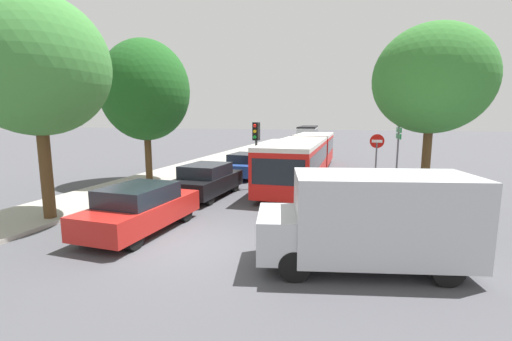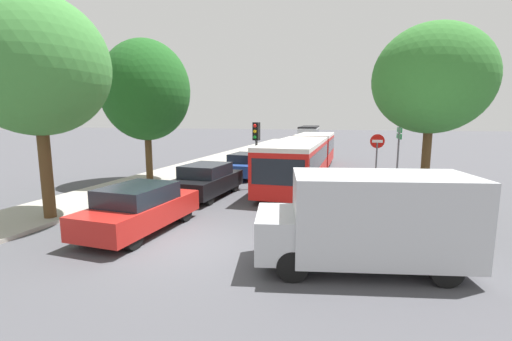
{
  "view_description": "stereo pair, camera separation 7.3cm",
  "coord_description": "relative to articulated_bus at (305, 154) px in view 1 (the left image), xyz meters",
  "views": [
    {
      "loc": [
        4.42,
        -8.54,
        3.61
      ],
      "look_at": [
        0.2,
        6.58,
        1.2
      ],
      "focal_mm": 24.0,
      "sensor_mm": 36.0,
      "label": 1
    },
    {
      "loc": [
        4.49,
        -8.52,
        3.61
      ],
      "look_at": [
        0.2,
        6.58,
        1.2
      ],
      "focal_mm": 24.0,
      "sensor_mm": 36.0,
      "label": 2
    }
  ],
  "objects": [
    {
      "name": "ground_plane",
      "position": [
        -1.69,
        -12.68,
        -1.4
      ],
      "size": [
        200.0,
        200.0,
        0.0
      ],
      "primitive_type": "plane",
      "color": "#47474C"
    },
    {
      "name": "tree_left_mid",
      "position": [
        -8.29,
        -4.35,
        3.7
      ],
      "size": [
        4.83,
        4.83,
        7.85
      ],
      "color": "#51381E",
      "rests_on": "ground"
    },
    {
      "name": "kerb_strip_left",
      "position": [
        -8.48,
        8.76,
        -1.33
      ],
      "size": [
        3.2,
        52.89,
        0.14
      ],
      "primitive_type": "cube",
      "color": "#9E998E",
      "rests_on": "ground"
    },
    {
      "name": "traffic_light",
      "position": [
        -1.91,
        -4.58,
        1.1
      ],
      "size": [
        0.37,
        0.39,
        3.4
      ],
      "rotation": [
        0.0,
        0.0,
        -1.83
      ],
      "color": "#56595E",
      "rests_on": "ground"
    },
    {
      "name": "queued_car_green",
      "position": [
        -3.64,
        16.75,
        -0.65
      ],
      "size": [
        2.03,
        4.37,
        1.49
      ],
      "rotation": [
        0.0,
        0.0,
        1.52
      ],
      "color": "#236638",
      "rests_on": "ground"
    },
    {
      "name": "tree_right_near",
      "position": [
        5.16,
        -8.93,
        3.34
      ],
      "size": [
        3.67,
        3.67,
        6.57
      ],
      "color": "#51381E",
      "rests_on": "ground"
    },
    {
      "name": "queued_car_black",
      "position": [
        -3.63,
        -6.87,
        -0.63
      ],
      "size": [
        2.08,
        4.48,
        1.53
      ],
      "rotation": [
        0.0,
        0.0,
        1.52
      ],
      "color": "black",
      "rests_on": "ground"
    },
    {
      "name": "city_bus_rear",
      "position": [
        -3.51,
        30.21,
        -0.01
      ],
      "size": [
        3.16,
        11.35,
        2.41
      ],
      "rotation": [
        0.0,
        0.0,
        1.63
      ],
      "color": "silver",
      "rests_on": "ground"
    },
    {
      "name": "queued_car_graphite",
      "position": [
        -3.66,
        10.99,
        -0.7
      ],
      "size": [
        1.88,
        4.05,
        1.38
      ],
      "rotation": [
        0.0,
        0.0,
        1.52
      ],
      "color": "#47474C",
      "rests_on": "ground"
    },
    {
      "name": "no_entry_sign",
      "position": [
        3.97,
        -3.13,
        0.47
      ],
      "size": [
        0.7,
        0.08,
        2.82
      ],
      "rotation": [
        0.0,
        0.0,
        -1.57
      ],
      "color": "#56595E",
      "rests_on": "ground"
    },
    {
      "name": "direction_sign_post",
      "position": [
        5.23,
        -0.89,
        1.16
      ],
      "size": [
        0.11,
        1.4,
        3.6
      ],
      "rotation": [
        0.0,
        0.0,
        3.18
      ],
      "color": "#56595E",
      "rests_on": "ground"
    },
    {
      "name": "queued_car_red",
      "position": [
        -3.66,
        -12.02,
        -0.64
      ],
      "size": [
        2.06,
        4.45,
        1.52
      ],
      "rotation": [
        0.0,
        0.0,
        1.52
      ],
      "color": "#B21E19",
      "rests_on": "ground"
    },
    {
      "name": "articulated_bus",
      "position": [
        0.0,
        0.0,
        0.0
      ],
      "size": [
        2.53,
        16.39,
        2.43
      ],
      "rotation": [
        0.0,
        0.0,
        -1.57
      ],
      "color": "red",
      "rests_on": "ground"
    },
    {
      "name": "tree_left_near",
      "position": [
        -7.34,
        -11.92,
        3.8
      ],
      "size": [
        4.67,
        4.67,
        7.66
      ],
      "color": "#51381E",
      "rests_on": "ground"
    },
    {
      "name": "queued_car_tan",
      "position": [
        -3.53,
        5.05,
        -0.71
      ],
      "size": [
        1.88,
        4.04,
        1.38
      ],
      "rotation": [
        0.0,
        0.0,
        1.52
      ],
      "color": "tan",
      "rests_on": "ground"
    },
    {
      "name": "queued_car_blue",
      "position": [
        -3.49,
        -1.21,
        -0.66
      ],
      "size": [
        2.0,
        4.3,
        1.47
      ],
      "rotation": [
        0.0,
        0.0,
        1.52
      ],
      "color": "#284799",
      "rests_on": "ground"
    },
    {
      "name": "white_van",
      "position": [
        3.27,
        -12.86,
        -0.16
      ],
      "size": [
        5.29,
        2.93,
        2.31
      ],
      "rotation": [
        0.0,
        0.0,
        3.35
      ],
      "color": "#B7BABF",
      "rests_on": "ground"
    }
  ]
}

